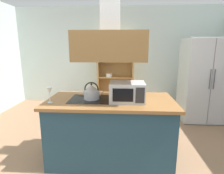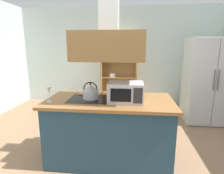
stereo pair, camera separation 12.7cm
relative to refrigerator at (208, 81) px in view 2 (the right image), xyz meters
The scene contains 10 objects.
ground_plane 2.68m from the refrigerator, 136.88° to the right, with size 7.80×7.80×0.00m, color #88664A.
wall_back 2.29m from the refrigerator, 145.44° to the left, with size 6.00×0.12×2.70m, color silver.
kitchen_island 2.56m from the refrigerator, 139.95° to the right, with size 1.76×0.90×0.90m.
range_hood 2.66m from the refrigerator, 139.95° to the right, with size 0.90×0.70×1.26m.
refrigerator is the anchor object (origin of this frame).
dish_cabinet 2.24m from the refrigerator, 151.88° to the left, with size 0.99×0.40×1.96m.
kettle 2.73m from the refrigerator, 143.51° to the right, with size 0.22×0.22×0.24m.
cutting_board 2.62m from the refrigerator, 149.48° to the right, with size 0.34×0.24×0.02m, color tan.
microwave 2.41m from the refrigerator, 135.09° to the right, with size 0.46×0.35×0.26m.
wine_glass_on_counter 3.27m from the refrigerator, 146.17° to the right, with size 0.08×0.08×0.21m.
Camera 2 is at (0.21, -2.35, 1.62)m, focal length 29.56 mm.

